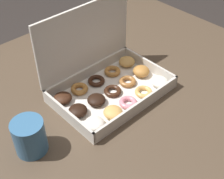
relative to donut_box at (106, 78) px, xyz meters
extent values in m
cube|color=#4C3D2D|center=(0.04, -0.01, -0.07)|extent=(1.24, 1.03, 0.03)
cylinder|color=#4C3D2D|center=(0.61, 0.46, -0.45)|extent=(0.06, 0.06, 0.75)
cube|color=silver|center=(0.00, -0.03, -0.05)|extent=(0.37, 0.25, 0.01)
cube|color=beige|center=(0.00, -0.15, -0.02)|extent=(0.37, 0.01, 0.04)
cube|color=beige|center=(0.00, 0.09, -0.02)|extent=(0.37, 0.01, 0.04)
cube|color=beige|center=(-0.18, -0.03, -0.02)|extent=(0.01, 0.25, 0.04)
cube|color=beige|center=(0.18, -0.03, -0.02)|extent=(0.01, 0.25, 0.04)
cube|color=beige|center=(0.00, 0.10, 0.11)|extent=(0.37, 0.01, 0.23)
ellipsoid|color=white|center=(-0.14, -0.11, -0.03)|extent=(0.06, 0.06, 0.03)
ellipsoid|color=tan|center=(-0.07, -0.11, -0.03)|extent=(0.06, 0.06, 0.03)
torus|color=pink|center=(0.00, -0.11, -0.04)|extent=(0.06, 0.06, 0.02)
torus|color=tan|center=(0.07, -0.11, -0.04)|extent=(0.06, 0.06, 0.02)
ellipsoid|color=white|center=(0.15, -0.11, -0.03)|extent=(0.06, 0.06, 0.03)
ellipsoid|color=black|center=(-0.14, -0.03, -0.03)|extent=(0.06, 0.06, 0.03)
ellipsoid|color=black|center=(-0.07, -0.03, -0.03)|extent=(0.06, 0.06, 0.03)
torus|color=#381E11|center=(0.00, -0.03, -0.04)|extent=(0.06, 0.06, 0.02)
torus|color=#9E6633|center=(0.07, -0.03, -0.04)|extent=(0.06, 0.06, 0.02)
ellipsoid|color=#B77A38|center=(0.14, -0.03, -0.03)|extent=(0.06, 0.06, 0.03)
ellipsoid|color=#381E11|center=(-0.14, 0.05, -0.03)|extent=(0.06, 0.06, 0.03)
torus|color=#B77A38|center=(-0.07, 0.05, -0.04)|extent=(0.06, 0.06, 0.02)
torus|color=#381E11|center=(0.00, 0.05, -0.04)|extent=(0.06, 0.06, 0.02)
torus|color=#B77A38|center=(0.08, 0.05, -0.04)|extent=(0.06, 0.06, 0.02)
ellipsoid|color=tan|center=(0.15, 0.05, -0.03)|extent=(0.06, 0.06, 0.03)
cylinder|color=teal|center=(-0.32, -0.05, 0.00)|extent=(0.09, 0.09, 0.10)
cylinder|color=black|center=(-0.32, -0.05, 0.05)|extent=(0.07, 0.07, 0.01)
camera|label=1|loc=(-0.53, -0.60, 0.64)|focal=50.00mm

